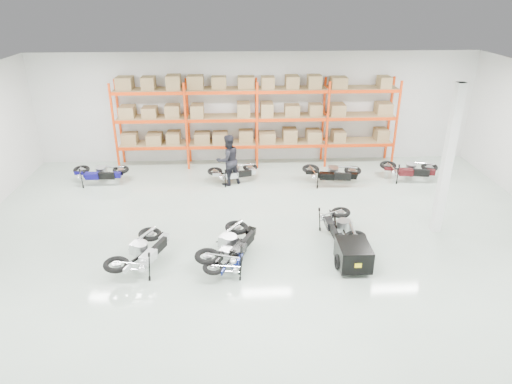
{
  "coord_description": "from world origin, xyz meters",
  "views": [
    {
      "loc": [
        -0.85,
        -11.5,
        6.86
      ],
      "look_at": [
        -0.27,
        1.16,
        1.1
      ],
      "focal_mm": 32.0,
      "sensor_mm": 36.0,
      "label": 1
    }
  ],
  "objects_px": {
    "moto_back_a": "(99,170)",
    "moto_back_b": "(234,169)",
    "moto_black_far_left": "(231,240)",
    "person_back": "(228,160)",
    "trailer": "(353,255)",
    "moto_back_c": "(332,169)",
    "moto_silver_left": "(142,247)",
    "moto_touring_right": "(341,222)",
    "moto_blue_centre": "(230,252)",
    "moto_back_d": "(410,166)"
  },
  "relations": [
    {
      "from": "moto_back_a",
      "to": "moto_back_b",
      "type": "distance_m",
      "value": 5.08
    },
    {
      "from": "moto_black_far_left",
      "to": "person_back",
      "type": "xyz_separation_m",
      "value": [
        -0.12,
        5.22,
        0.35
      ]
    },
    {
      "from": "trailer",
      "to": "moto_back_c",
      "type": "distance_m",
      "value": 5.68
    },
    {
      "from": "moto_silver_left",
      "to": "moto_black_far_left",
      "type": "relative_size",
      "value": 0.96
    },
    {
      "from": "moto_silver_left",
      "to": "trailer",
      "type": "xyz_separation_m",
      "value": [
        5.55,
        -0.38,
        -0.17
      ]
    },
    {
      "from": "moto_silver_left",
      "to": "moto_back_a",
      "type": "distance_m",
      "value": 6.31
    },
    {
      "from": "trailer",
      "to": "moto_black_far_left",
      "type": "bearing_deg",
      "value": 169.66
    },
    {
      "from": "moto_touring_right",
      "to": "moto_back_c",
      "type": "relative_size",
      "value": 0.95
    },
    {
      "from": "moto_blue_centre",
      "to": "moto_silver_left",
      "type": "height_order",
      "value": "moto_silver_left"
    },
    {
      "from": "moto_touring_right",
      "to": "person_back",
      "type": "height_order",
      "value": "person_back"
    },
    {
      "from": "moto_blue_centre",
      "to": "moto_back_d",
      "type": "height_order",
      "value": "moto_back_d"
    },
    {
      "from": "trailer",
      "to": "moto_back_d",
      "type": "xyz_separation_m",
      "value": [
        3.61,
        5.9,
        0.15
      ]
    },
    {
      "from": "moto_touring_right",
      "to": "moto_back_a",
      "type": "distance_m",
      "value": 9.35
    },
    {
      "from": "moto_black_far_left",
      "to": "trailer",
      "type": "relative_size",
      "value": 1.16
    },
    {
      "from": "moto_blue_centre",
      "to": "moto_touring_right",
      "type": "distance_m",
      "value": 3.54
    },
    {
      "from": "moto_black_far_left",
      "to": "person_back",
      "type": "distance_m",
      "value": 5.23
    },
    {
      "from": "trailer",
      "to": "moto_silver_left",
      "type": "bearing_deg",
      "value": 176.29
    },
    {
      "from": "moto_back_a",
      "to": "person_back",
      "type": "xyz_separation_m",
      "value": [
        4.86,
        -0.3,
        0.41
      ]
    },
    {
      "from": "moto_back_d",
      "to": "person_back",
      "type": "bearing_deg",
      "value": 100.16
    },
    {
      "from": "moto_blue_centre",
      "to": "trailer",
      "type": "xyz_separation_m",
      "value": [
        3.24,
        -0.16,
        -0.07
      ]
    },
    {
      "from": "moto_back_c",
      "to": "person_back",
      "type": "height_order",
      "value": "person_back"
    },
    {
      "from": "moto_blue_centre",
      "to": "moto_black_far_left",
      "type": "xyz_separation_m",
      "value": [
        0.04,
        0.43,
        0.12
      ]
    },
    {
      "from": "moto_blue_centre",
      "to": "moto_back_b",
      "type": "bearing_deg",
      "value": -73.39
    },
    {
      "from": "moto_blue_centre",
      "to": "trailer",
      "type": "relative_size",
      "value": 0.94
    },
    {
      "from": "trailer",
      "to": "moto_blue_centre",
      "type": "bearing_deg",
      "value": 177.34
    },
    {
      "from": "moto_back_c",
      "to": "moto_back_d",
      "type": "distance_m",
      "value": 3.07
    },
    {
      "from": "moto_black_far_left",
      "to": "moto_touring_right",
      "type": "height_order",
      "value": "moto_black_far_left"
    },
    {
      "from": "moto_back_a",
      "to": "moto_back_d",
      "type": "bearing_deg",
      "value": -87.98
    },
    {
      "from": "moto_silver_left",
      "to": "moto_black_far_left",
      "type": "xyz_separation_m",
      "value": [
        2.35,
        0.22,
        0.02
      ]
    },
    {
      "from": "moto_back_c",
      "to": "person_back",
      "type": "xyz_separation_m",
      "value": [
        -3.88,
        0.17,
        0.38
      ]
    },
    {
      "from": "moto_black_far_left",
      "to": "moto_blue_centre",
      "type": "bearing_deg",
      "value": 111.63
    },
    {
      "from": "moto_black_far_left",
      "to": "moto_back_a",
      "type": "xyz_separation_m",
      "value": [
        -4.98,
        5.52,
        -0.06
      ]
    },
    {
      "from": "moto_silver_left",
      "to": "moto_touring_right",
      "type": "xyz_separation_m",
      "value": [
        5.55,
        1.22,
        -0.04
      ]
    },
    {
      "from": "moto_touring_right",
      "to": "moto_back_c",
      "type": "height_order",
      "value": "moto_back_c"
    },
    {
      "from": "moto_touring_right",
      "to": "trailer",
      "type": "bearing_deg",
      "value": -93.55
    },
    {
      "from": "moto_silver_left",
      "to": "moto_back_b",
      "type": "xyz_separation_m",
      "value": [
        2.44,
        5.66,
        -0.08
      ]
    },
    {
      "from": "moto_blue_centre",
      "to": "moto_touring_right",
      "type": "height_order",
      "value": "moto_touring_right"
    },
    {
      "from": "moto_blue_centre",
      "to": "moto_back_a",
      "type": "xyz_separation_m",
      "value": [
        -4.94,
        5.95,
        0.05
      ]
    },
    {
      "from": "moto_back_c",
      "to": "person_back",
      "type": "distance_m",
      "value": 3.9
    },
    {
      "from": "moto_black_far_left",
      "to": "moto_back_b",
      "type": "bearing_deg",
      "value": -64.08
    },
    {
      "from": "moto_touring_right",
      "to": "moto_back_b",
      "type": "height_order",
      "value": "moto_touring_right"
    },
    {
      "from": "moto_touring_right",
      "to": "moto_back_b",
      "type": "relative_size",
      "value": 1.07
    },
    {
      "from": "moto_back_b",
      "to": "person_back",
      "type": "distance_m",
      "value": 0.55
    },
    {
      "from": "moto_silver_left",
      "to": "moto_back_a",
      "type": "xyz_separation_m",
      "value": [
        -2.63,
        5.73,
        -0.04
      ]
    },
    {
      "from": "moto_touring_right",
      "to": "person_back",
      "type": "distance_m",
      "value": 5.38
    },
    {
      "from": "moto_back_a",
      "to": "person_back",
      "type": "distance_m",
      "value": 4.89
    },
    {
      "from": "moto_silver_left",
      "to": "moto_back_b",
      "type": "bearing_deg",
      "value": -91.88
    },
    {
      "from": "moto_blue_centre",
      "to": "moto_touring_right",
      "type": "xyz_separation_m",
      "value": [
        3.24,
        1.44,
        0.05
      ]
    },
    {
      "from": "moto_back_b",
      "to": "moto_back_d",
      "type": "relative_size",
      "value": 0.9
    },
    {
      "from": "moto_back_a",
      "to": "moto_black_far_left",
      "type": "bearing_deg",
      "value": -134.87
    }
  ]
}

